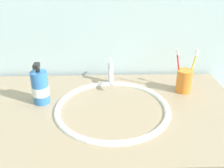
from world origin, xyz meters
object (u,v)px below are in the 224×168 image
at_px(faucet, 111,74).
at_px(toothbrush_yellow, 192,68).
at_px(toothbrush_red, 179,67).
at_px(soap_dispenser, 40,88).
at_px(toothbrush_cup, 184,81).

relative_size(faucet, toothbrush_yellow, 0.83).
relative_size(toothbrush_yellow, toothbrush_red, 0.97).
distance_m(toothbrush_red, soap_dispenser, 0.57).
bearing_deg(faucet, toothbrush_yellow, -11.01).
distance_m(toothbrush_cup, toothbrush_yellow, 0.07).
bearing_deg(soap_dispenser, toothbrush_red, 8.73).
xyz_separation_m(toothbrush_yellow, soap_dispenser, (-0.62, -0.09, -0.04)).
bearing_deg(toothbrush_cup, faucet, 165.51).
bearing_deg(toothbrush_red, soap_dispenser, -171.27).
height_order(faucet, toothbrush_yellow, toothbrush_yellow).
xyz_separation_m(faucet, toothbrush_red, (0.28, -0.07, 0.06)).
bearing_deg(soap_dispenser, toothbrush_cup, 7.25).
relative_size(toothbrush_cup, toothbrush_red, 0.54).
distance_m(toothbrush_cup, soap_dispenser, 0.60).
xyz_separation_m(faucet, toothbrush_cup, (0.31, -0.08, -0.00)).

